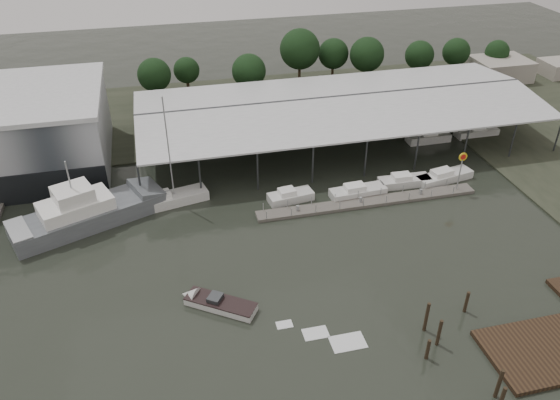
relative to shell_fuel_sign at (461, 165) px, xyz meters
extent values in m
plane|color=#242821|center=(-27.00, -9.99, -3.93)|extent=(200.00, 200.00, 0.00)
cube|color=#373A2C|center=(-27.00, 32.01, -3.83)|extent=(140.00, 30.00, 0.30)
cube|color=#979AA0|center=(-55.00, 20.01, 1.07)|extent=(24.00, 20.00, 10.00)
cube|color=black|center=(-55.00, 9.96, -1.93)|extent=(24.00, 0.30, 4.00)
cube|color=silver|center=(-55.00, 20.01, 6.27)|extent=(24.50, 20.50, 0.60)
cube|color=#313436|center=(-10.00, 18.01, 2.84)|extent=(58.00, 0.40, 0.30)
cylinder|color=#313436|center=(-39.00, 6.51, -1.18)|extent=(0.24, 0.24, 5.50)
cylinder|color=#313436|center=(19.00, 6.51, -1.18)|extent=(0.24, 0.24, 5.50)
cylinder|color=#313436|center=(-39.00, 29.51, -1.18)|extent=(0.24, 0.24, 5.50)
cylinder|color=#313436|center=(19.00, 29.51, -1.18)|extent=(0.24, 0.24, 5.50)
cube|color=#5E5B53|center=(-12.00, 0.01, -3.73)|extent=(28.00, 2.00, 0.40)
cylinder|color=#919496|center=(-25.00, -0.89, -3.13)|extent=(0.10, 0.10, 1.20)
cylinder|color=#919496|center=(1.00, 0.91, -3.13)|extent=(0.10, 0.10, 1.20)
cube|color=#919496|center=(-13.00, 0.01, -3.23)|extent=(0.30, 0.30, 0.70)
cylinder|color=#919496|center=(0.00, 0.01, -1.43)|extent=(0.16, 0.16, 5.00)
cylinder|color=yellow|center=(0.00, 0.01, 1.07)|extent=(1.10, 0.12, 1.10)
cylinder|color=red|center=(0.00, -0.06, 1.07)|extent=(0.70, 0.05, 0.70)
cube|color=#352515|center=(-5.00, -25.99, -3.73)|extent=(12.00, 7.00, 0.50)
cube|color=gray|center=(28.00, 35.01, -1.93)|extent=(10.00, 8.00, 4.00)
cube|color=slate|center=(-45.26, 3.61, -3.03)|extent=(17.49, 11.04, 2.40)
cube|color=slate|center=(-38.41, 6.39, -2.03)|extent=(4.81, 5.75, 1.80)
cube|color=white|center=(-46.20, 3.24, -1.24)|extent=(8.91, 6.89, 1.80)
cube|color=white|center=(-46.20, 3.24, 0.47)|extent=(5.10, 4.87, 1.61)
cylinder|color=#919496|center=(-46.20, 3.24, 2.87)|extent=(0.18, 0.18, 3.50)
cube|color=#919496|center=(-52.12, 0.84, -1.72)|extent=(3.71, 5.30, 0.15)
cube|color=silver|center=(-35.57, 5.72, -3.43)|extent=(9.39, 4.46, 1.40)
cube|color=white|center=(-36.99, 5.42, -2.53)|extent=(3.21, 2.37, 0.80)
cylinder|color=#919496|center=(-35.13, 5.82, 3.53)|extent=(0.16, 0.16, 12.85)
cylinder|color=#919496|center=(-36.72, 5.47, -2.03)|extent=(3.45, 0.86, 0.12)
cube|color=silver|center=(-32.29, -13.82, -3.58)|extent=(6.83, 5.55, 0.90)
cone|color=silver|center=(-35.08, -11.92, -3.58)|extent=(2.45, 2.55, 2.00)
cube|color=black|center=(-32.29, -13.82, -3.18)|extent=(6.86, 5.59, 0.12)
cube|color=#313436|center=(-32.74, -13.51, -2.93)|extent=(1.78, 1.83, 0.50)
cube|color=silver|center=(-26.96, -17.46, -3.91)|extent=(2.30, 1.50, 0.04)
cube|color=silver|center=(-24.48, -19.16, -3.91)|extent=(3.10, 2.00, 0.04)
cube|color=silver|center=(-22.01, -20.85, -3.91)|extent=(3.90, 2.50, 0.04)
cube|color=silver|center=(-21.09, 2.96, -3.43)|extent=(5.84, 2.93, 1.10)
cube|color=white|center=(-21.59, 2.96, -2.63)|extent=(2.16, 1.85, 0.70)
cube|color=silver|center=(-12.59, 2.02, -3.43)|extent=(7.26, 2.63, 1.10)
cube|color=white|center=(-13.09, 2.02, -2.63)|extent=(2.59, 1.75, 0.70)
cube|color=silver|center=(-5.80, 3.08, -3.43)|extent=(6.81, 2.40, 1.10)
cube|color=white|center=(-6.30, 3.08, -2.63)|extent=(2.41, 1.67, 0.70)
cube|color=silver|center=(-0.20, 2.88, -3.43)|extent=(8.12, 3.67, 1.10)
cube|color=white|center=(-0.70, 2.88, -2.63)|extent=(3.00, 2.10, 0.70)
cylinder|color=#302418|center=(-14.47, -22.90, -2.79)|extent=(0.32, 0.32, 3.47)
cylinder|color=#302418|center=(-12.53, -29.00, -2.69)|extent=(0.32, 0.32, 3.66)
cylinder|color=#302418|center=(-16.09, -24.12, -3.15)|extent=(0.32, 0.32, 2.76)
cylinder|color=#302418|center=(-14.79, -21.08, -2.60)|extent=(0.32, 0.32, 3.85)
cylinder|color=#302418|center=(-10.02, -19.77, -3.03)|extent=(0.32, 0.32, 2.99)
cylinder|color=#322416|center=(-35.61, 37.19, -1.95)|extent=(0.50, 0.50, 3.94)
sphere|color=#183315|center=(-35.61, 37.19, 1.59)|extent=(5.52, 5.52, 5.52)
cylinder|color=#322416|center=(-30.01, 41.17, -2.31)|extent=(0.50, 0.50, 3.22)
sphere|color=#183315|center=(-30.01, 41.17, 0.59)|extent=(4.51, 4.51, 4.51)
cylinder|color=#322416|center=(-20.12, 34.85, -1.89)|extent=(0.50, 0.50, 4.07)
sphere|color=#183315|center=(-20.12, 34.85, 1.77)|extent=(5.70, 5.70, 5.70)
cylinder|color=#322416|center=(-9.89, 40.00, -1.38)|extent=(0.50, 0.50, 5.09)
sphere|color=#183315|center=(-9.89, 40.00, 3.20)|extent=(7.12, 7.12, 7.12)
cylinder|color=#322416|center=(-3.24, 40.92, -1.95)|extent=(0.50, 0.50, 3.94)
sphere|color=#183315|center=(-3.24, 40.92, 1.60)|extent=(5.52, 5.52, 5.52)
cylinder|color=#322416|center=(1.79, 37.25, -1.74)|extent=(0.50, 0.50, 4.38)
sphere|color=#183315|center=(1.79, 37.25, 2.21)|extent=(6.13, 6.13, 6.13)
cylinder|color=#322416|center=(12.08, 37.21, -2.05)|extent=(0.50, 0.50, 3.75)
sphere|color=#183315|center=(12.08, 37.21, 1.32)|extent=(5.25, 5.25, 5.25)
cylinder|color=#322416|center=(19.91, 37.89, -2.11)|extent=(0.50, 0.50, 3.63)
sphere|color=#183315|center=(19.91, 37.89, 1.15)|extent=(5.08, 5.08, 5.08)
cylinder|color=#322416|center=(28.43, 37.61, -2.32)|extent=(0.50, 0.50, 3.21)
sphere|color=#183315|center=(28.43, 37.61, 0.57)|extent=(4.50, 4.50, 4.50)
camera|label=1|loc=(-35.79, -52.34, 32.68)|focal=35.00mm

